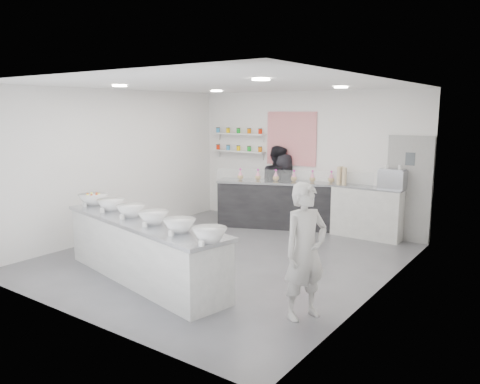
% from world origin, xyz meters
% --- Properties ---
extents(floor, '(6.00, 6.00, 0.00)m').
position_xyz_m(floor, '(0.00, 0.00, 0.00)').
color(floor, '#515156').
rests_on(floor, ground).
extents(ceiling, '(6.00, 6.00, 0.00)m').
position_xyz_m(ceiling, '(0.00, 0.00, 3.00)').
color(ceiling, white).
rests_on(ceiling, floor).
extents(back_wall, '(5.50, 0.00, 5.50)m').
position_xyz_m(back_wall, '(0.00, 3.00, 1.50)').
color(back_wall, white).
rests_on(back_wall, floor).
extents(left_wall, '(0.00, 6.00, 6.00)m').
position_xyz_m(left_wall, '(-2.75, 0.00, 1.50)').
color(left_wall, white).
rests_on(left_wall, floor).
extents(right_wall, '(0.00, 6.00, 6.00)m').
position_xyz_m(right_wall, '(2.75, 0.00, 1.50)').
color(right_wall, white).
rests_on(right_wall, floor).
extents(back_door, '(0.88, 0.04, 2.10)m').
position_xyz_m(back_door, '(2.30, 2.97, 1.05)').
color(back_door, gray).
rests_on(back_door, floor).
extents(pattern_panel, '(1.25, 0.03, 1.20)m').
position_xyz_m(pattern_panel, '(-0.35, 2.98, 1.95)').
color(pattern_panel, red).
rests_on(pattern_panel, back_wall).
extents(jar_shelf_lower, '(1.45, 0.22, 0.04)m').
position_xyz_m(jar_shelf_lower, '(-1.75, 2.90, 1.60)').
color(jar_shelf_lower, silver).
rests_on(jar_shelf_lower, back_wall).
extents(jar_shelf_upper, '(1.45, 0.22, 0.04)m').
position_xyz_m(jar_shelf_upper, '(-1.75, 2.90, 2.02)').
color(jar_shelf_upper, silver).
rests_on(jar_shelf_upper, back_wall).
extents(preserve_jars, '(1.45, 0.10, 0.56)m').
position_xyz_m(preserve_jars, '(-1.75, 2.88, 1.88)').
color(preserve_jars, red).
rests_on(preserve_jars, jar_shelf_lower).
extents(downlight_0, '(0.24, 0.24, 0.02)m').
position_xyz_m(downlight_0, '(-1.40, -1.00, 2.98)').
color(downlight_0, white).
rests_on(downlight_0, ceiling).
extents(downlight_1, '(0.24, 0.24, 0.02)m').
position_xyz_m(downlight_1, '(1.40, -1.00, 2.98)').
color(downlight_1, white).
rests_on(downlight_1, ceiling).
extents(downlight_2, '(0.24, 0.24, 0.02)m').
position_xyz_m(downlight_2, '(-1.40, 1.60, 2.98)').
color(downlight_2, white).
rests_on(downlight_2, ceiling).
extents(downlight_3, '(0.24, 0.24, 0.02)m').
position_xyz_m(downlight_3, '(1.40, 1.60, 2.98)').
color(downlight_3, white).
rests_on(downlight_3, ceiling).
extents(prep_counter, '(3.56, 1.48, 0.95)m').
position_xyz_m(prep_counter, '(-0.36, -1.57, 0.47)').
color(prep_counter, '#B9B9B4').
rests_on(prep_counter, floor).
extents(back_bar, '(3.34, 1.88, 1.04)m').
position_xyz_m(back_bar, '(-0.06, 2.60, 0.52)').
color(back_bar, black).
rests_on(back_bar, floor).
extents(sneeze_guard, '(3.06, 1.31, 0.28)m').
position_xyz_m(sneeze_guard, '(0.06, 2.33, 1.18)').
color(sneeze_guard, white).
rests_on(sneeze_guard, back_bar).
extents(espresso_ledge, '(1.43, 0.45, 1.06)m').
position_xyz_m(espresso_ledge, '(1.55, 2.78, 0.53)').
color(espresso_ledge, '#B9B9B4').
rests_on(espresso_ledge, floor).
extents(espresso_machine, '(0.49, 0.34, 0.38)m').
position_xyz_m(espresso_machine, '(2.03, 2.78, 1.25)').
color(espresso_machine, '#93969E').
rests_on(espresso_machine, espresso_ledge).
extents(cup_stacks, '(0.24, 0.24, 0.36)m').
position_xyz_m(cup_stacks, '(1.00, 2.78, 1.24)').
color(cup_stacks, '#C7A98A').
rests_on(cup_stacks, espresso_ledge).
extents(prep_bowls, '(3.73, 1.29, 0.18)m').
position_xyz_m(prep_bowls, '(-0.36, -1.57, 1.04)').
color(prep_bowls, white).
rests_on(prep_bowls, prep_counter).
extents(label_cards, '(3.31, 0.04, 0.07)m').
position_xyz_m(label_cards, '(-0.25, -2.10, 0.98)').
color(label_cards, white).
rests_on(label_cards, prep_counter).
extents(cookie_bags, '(2.39, 1.11, 0.25)m').
position_xyz_m(cookie_bags, '(-0.06, 2.60, 1.17)').
color(cookie_bags, pink).
rests_on(cookie_bags, back_bar).
extents(woman_prep, '(0.63, 0.74, 1.72)m').
position_xyz_m(woman_prep, '(2.28, -1.31, 0.86)').
color(woman_prep, beige).
rests_on(woman_prep, floor).
extents(staff_left, '(1.03, 0.91, 1.79)m').
position_xyz_m(staff_left, '(-0.62, 2.85, 0.89)').
color(staff_left, black).
rests_on(staff_left, floor).
extents(staff_right, '(0.81, 0.54, 1.62)m').
position_xyz_m(staff_right, '(-0.46, 2.85, 0.81)').
color(staff_right, black).
rests_on(staff_right, floor).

